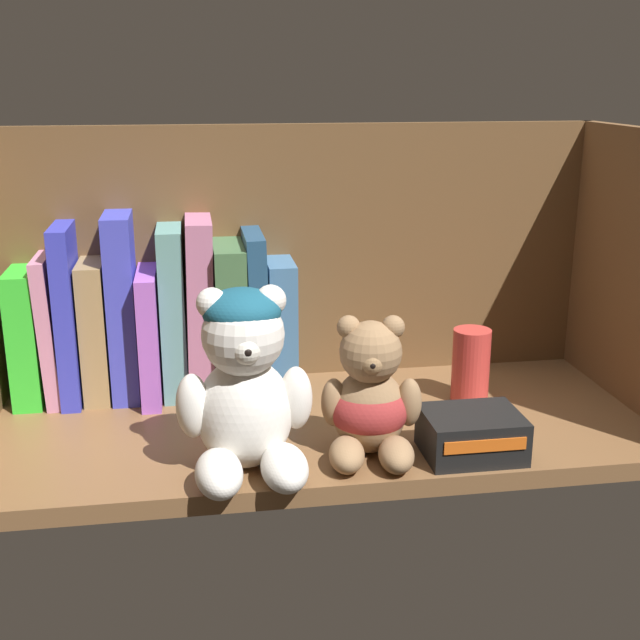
{
  "coord_description": "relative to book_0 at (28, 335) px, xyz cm",
  "views": [
    {
      "loc": [
        -13.57,
        -84.37,
        39.61
      ],
      "look_at": [
        -0.12,
        0.0,
        13.89
      ],
      "focal_mm": 46.17,
      "sensor_mm": 36.0,
      "label": 1
    }
  ],
  "objects": [
    {
      "name": "shelf_side_panel_right",
      "position": [
        70.1,
        -12.19,
        6.93
      ],
      "size": [
        1.6,
        33.12,
        33.8
      ],
      "primitive_type": "cube",
      "color": "brown",
      "rests_on": "ground"
    },
    {
      "name": "book_8",
      "position": [
        23.75,
        0.0,
        1.26
      ],
      "size": [
        3.58,
        14.3,
        18.45
      ],
      "primitive_type": "cube",
      "color": "#40683F",
      "rests_on": "shelf_board"
    },
    {
      "name": "book_2",
      "position": [
        4.95,
        -0.0,
        2.57
      ],
      "size": [
        2.2,
        11.27,
        21.08
      ],
      "primitive_type": "cube",
      "color": "#343AC2",
      "rests_on": "shelf_board"
    },
    {
      "name": "book_0",
      "position": [
        0.0,
        0.0,
        0.0
      ],
      "size": [
        3.34,
        9.81,
        15.95
      ],
      "primitive_type": "cube",
      "rotation": [
        0.0,
        0.0,
        0.0
      ],
      "color": "green",
      "rests_on": "shelf_board"
    },
    {
      "name": "book_4",
      "position": [
        11.18,
        -0.0,
        3.11
      ],
      "size": [
        3.17,
        10.02,
        22.16
      ],
      "primitive_type": "cube",
      "color": "#3E43C4",
      "rests_on": "shelf_board"
    },
    {
      "name": "book_3",
      "position": [
        7.82,
        0.0,
        0.35
      ],
      "size": [
        3.0,
        9.58,
        16.63
      ],
      "primitive_type": "cube",
      "color": "#9E7F51",
      "rests_on": "shelf_board"
    },
    {
      "name": "book_5",
      "position": [
        14.16,
        0.0,
        -0.17
      ],
      "size": [
        2.25,
        14.69,
        15.6
      ],
      "primitive_type": "cube",
      "color": "#A85ACC",
      "rests_on": "shelf_board"
    },
    {
      "name": "pillar_candle",
      "position": [
        51.62,
        -8.78,
        -3.57
      ],
      "size": [
        4.46,
        4.46,
        8.8
      ],
      "primitive_type": "cylinder",
      "color": "#C63833",
      "rests_on": "shelf_board"
    },
    {
      "name": "book_7",
      "position": [
        20.19,
        0.0,
        2.77
      ],
      "size": [
        3.45,
        12.0,
        21.54
      ],
      "primitive_type": "cube",
      "rotation": [
        0.0,
        0.02,
        0.0
      ],
      "color": "#B46A8D",
      "rests_on": "shelf_board"
    },
    {
      "name": "book_10",
      "position": [
        29.94,
        -0.0,
        0.01
      ],
      "size": [
        3.32,
        9.24,
        15.96
      ],
      "primitive_type": "cube",
      "color": "teal",
      "rests_on": "shelf_board"
    },
    {
      "name": "shelf_board",
      "position": [
        33.08,
        -12.19,
        -8.97
      ],
      "size": [
        72.44,
        30.72,
        2.0
      ],
      "primitive_type": "cube",
      "color": "brown",
      "rests_on": "ground"
    },
    {
      "name": "teddy_bear_smaller",
      "position": [
        36.67,
        -21.0,
        -2.22
      ],
      "size": [
        10.83,
        11.52,
        14.63
      ],
      "color": "#93704C",
      "rests_on": "shelf_board"
    },
    {
      "name": "book_9",
      "position": [
        26.9,
        0.0,
        1.89
      ],
      "size": [
        2.69,
        13.82,
        19.76
      ],
      "primitive_type": "cube",
      "rotation": [
        0.0,
        -0.02,
        0.0
      ],
      "color": "navy",
      "rests_on": "shelf_board"
    },
    {
      "name": "small_product_box",
      "position": [
        46.93,
        -23.02,
        -5.71
      ],
      "size": [
        9.84,
        7.99,
        4.52
      ],
      "color": "black",
      "rests_on": "shelf_board"
    },
    {
      "name": "teddy_bear_larger",
      "position": [
        23.98,
        -22.52,
        0.77
      ],
      "size": [
        13.42,
        13.61,
        18.42
      ],
      "color": "white",
      "rests_on": "shelf_board"
    },
    {
      "name": "book_6",
      "position": [
        16.98,
        0.0,
        2.27
      ],
      "size": [
        2.86,
        10.41,
        20.47
      ],
      "primitive_type": "cube",
      "color": "#5E948D",
      "rests_on": "shelf_board"
    },
    {
      "name": "shelf_back_panel",
      "position": [
        33.08,
        3.77,
        6.93
      ],
      "size": [
        74.84,
        1.2,
        33.8
      ],
      "primitive_type": "cube",
      "color": "brown",
      "rests_on": "ground"
    },
    {
      "name": "book_1",
      "position": [
        2.75,
        0.0,
        0.79
      ],
      "size": [
        2.28,
        10.44,
        17.57
      ],
      "primitive_type": "cube",
      "rotation": [
        0.0,
        -0.04,
        0.0
      ],
      "color": "#C47C9E",
      "rests_on": "shelf_board"
    }
  ]
}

